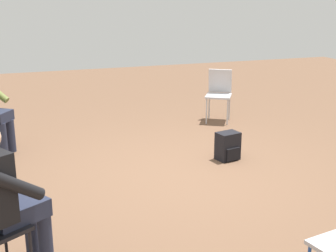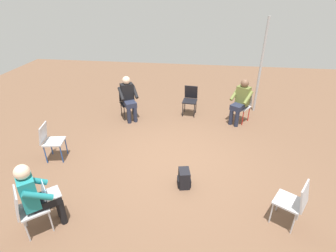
% 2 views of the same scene
% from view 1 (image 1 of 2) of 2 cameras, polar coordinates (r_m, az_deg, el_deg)
% --- Properties ---
extents(ground_plane, '(16.23, 16.23, 0.00)m').
position_cam_1_polar(ground_plane, '(5.52, 1.55, -6.08)').
color(ground_plane, brown).
extents(chair_northeast, '(0.56, 0.58, 0.85)m').
position_cam_1_polar(chair_northeast, '(7.77, 6.25, 4.21)').
color(chair_northeast, '#B7B7BC').
rests_on(chair_northeast, ground).
extents(person_in_black, '(0.63, 0.62, 1.24)m').
position_cam_1_polar(person_in_black, '(3.60, -19.49, -7.66)').
color(person_in_black, '#23283D').
rests_on(person_in_black, ground).
extents(backpack_near_laptop_user, '(0.31, 0.28, 0.36)m').
position_cam_1_polar(backpack_near_laptop_user, '(6.04, 7.28, -2.63)').
color(backpack_near_laptop_user, black).
rests_on(backpack_near_laptop_user, ground).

